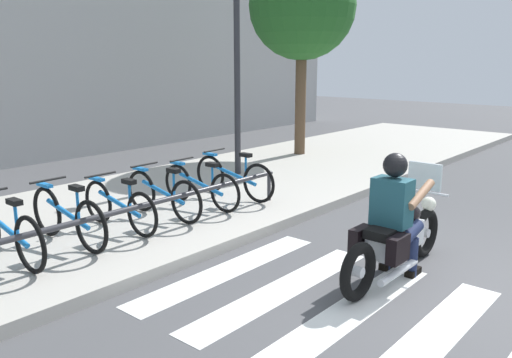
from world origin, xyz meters
name	(u,v)px	position (x,y,z in m)	size (l,w,h in m)	color
ground_plane	(474,296)	(0.00, 0.00, 0.00)	(48.00, 48.00, 0.00)	#4C4C4F
sidewalk	(161,204)	(0.00, 5.01, 0.07)	(24.00, 4.40, 0.15)	#B7B2A8
crosswalk_stripe_2	(429,341)	(-1.15, 0.00, 0.00)	(2.80, 0.40, 0.01)	white
crosswalk_stripe_3	(348,312)	(-1.15, 0.80, 0.00)	(2.80, 0.40, 0.01)	white
crosswalk_stripe_4	(283,289)	(-1.15, 1.60, 0.00)	(2.80, 0.40, 0.01)	white
crosswalk_stripe_5	(228,270)	(-1.15, 2.40, 0.00)	(2.80, 0.40, 0.01)	white
motorcycle	(396,238)	(-0.04, 0.87, 0.45)	(2.22, 0.62, 1.20)	black
rider	(395,208)	(-0.12, 0.87, 0.82)	(0.62, 0.53, 1.43)	#1E4C59
bicycle_1	(7,232)	(-2.84, 4.20, 0.50)	(0.48, 1.67, 0.77)	black
bicycle_2	(68,217)	(-2.10, 4.20, 0.51)	(0.48, 1.64, 0.79)	black
bicycle_3	(119,206)	(-1.35, 4.20, 0.49)	(0.48, 1.57, 0.73)	black
bicycle_4	(163,194)	(-0.61, 4.20, 0.50)	(0.48, 1.61, 0.76)	black
bicycle_5	(200,186)	(0.13, 4.20, 0.49)	(0.48, 1.63, 0.73)	black
bicycle_6	(233,177)	(0.88, 4.20, 0.50)	(0.48, 1.71, 0.77)	black
bike_rack	(145,207)	(-1.35, 3.65, 0.57)	(5.06, 0.07, 0.49)	#333338
street_lamp	(237,59)	(2.30, 5.41, 2.39)	(0.28, 0.28, 3.89)	#2D2D33
tree_near_rack	(302,7)	(4.95, 5.81, 3.56)	(2.46, 2.46, 4.81)	brown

